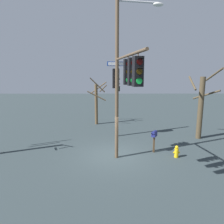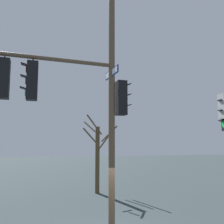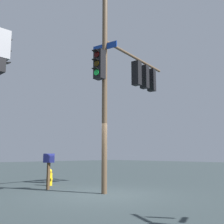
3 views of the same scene
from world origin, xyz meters
The scene contains 2 objects.
main_signal_pole_assembly centered at (0.45, -1.49, 5.08)m, with size 3.09×5.35×9.07m.
bare_tree_behind_pole centered at (-7.81, 0.18, 2.40)m, with size 2.18×2.19×4.92m.
Camera 2 is at (7.31, -1.46, 3.36)m, focal length 37.73 mm.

